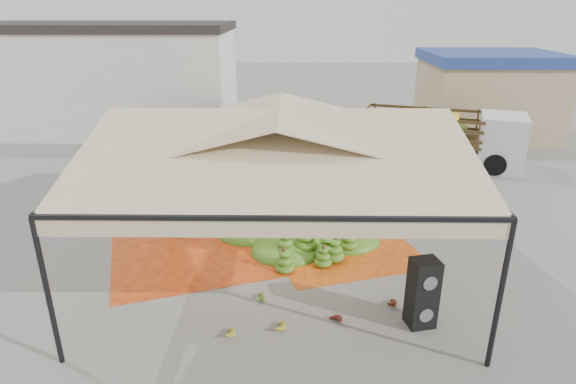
{
  "coord_description": "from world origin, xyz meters",
  "views": [
    {
      "loc": [
        0.37,
        -11.22,
        6.32
      ],
      "look_at": [
        0.2,
        1.5,
        1.3
      ],
      "focal_mm": 30.0,
      "sensor_mm": 36.0,
      "label": 1
    }
  ],
  "objects_px": {
    "banana_heap": "(300,220)",
    "speaker_stack": "(423,293)",
    "vendor": "(267,166)",
    "truck_left": "(222,127)",
    "truck_right": "(448,132)"
  },
  "relations": [
    {
      "from": "banana_heap",
      "to": "speaker_stack",
      "type": "distance_m",
      "value": 4.74
    },
    {
      "from": "truck_left",
      "to": "banana_heap",
      "type": "bearing_deg",
      "value": -90.77
    },
    {
      "from": "truck_right",
      "to": "vendor",
      "type": "bearing_deg",
      "value": -139.48
    },
    {
      "from": "speaker_stack",
      "to": "vendor",
      "type": "height_order",
      "value": "vendor"
    },
    {
      "from": "vendor",
      "to": "truck_left",
      "type": "height_order",
      "value": "truck_left"
    },
    {
      "from": "banana_heap",
      "to": "vendor",
      "type": "bearing_deg",
      "value": 106.02
    },
    {
      "from": "vendor",
      "to": "speaker_stack",
      "type": "bearing_deg",
      "value": 123.26
    },
    {
      "from": "banana_heap",
      "to": "speaker_stack",
      "type": "bearing_deg",
      "value": -58.36
    },
    {
      "from": "vendor",
      "to": "truck_right",
      "type": "xyz_separation_m",
      "value": [
        7.32,
        3.03,
        0.5
      ]
    },
    {
      "from": "banana_heap",
      "to": "truck_right",
      "type": "distance_m",
      "value": 9.36
    },
    {
      "from": "speaker_stack",
      "to": "truck_left",
      "type": "xyz_separation_m",
      "value": [
        -5.82,
        12.09,
        0.48
      ]
    },
    {
      "from": "vendor",
      "to": "truck_left",
      "type": "distance_m",
      "value": 4.69
    },
    {
      "from": "banana_heap",
      "to": "vendor",
      "type": "distance_m",
      "value": 4.11
    },
    {
      "from": "vendor",
      "to": "truck_left",
      "type": "xyz_separation_m",
      "value": [
        -2.2,
        4.12,
        0.39
      ]
    },
    {
      "from": "banana_heap",
      "to": "truck_left",
      "type": "distance_m",
      "value": 8.75
    }
  ]
}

